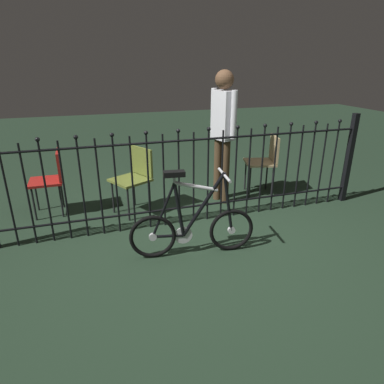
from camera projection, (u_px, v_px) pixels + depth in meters
ground_plane at (205, 244)px, 3.62m from camera, size 20.00×20.00×0.00m
iron_fence at (185, 175)px, 3.90m from camera, size 4.60×0.07×1.21m
bicycle at (193, 226)px, 3.34m from camera, size 1.26×0.40×0.90m
chair_red at (52, 176)px, 4.19m from camera, size 0.40×0.40×0.82m
chair_tan at (265, 158)px, 4.83m from camera, size 0.50×0.50×0.86m
chair_olive at (135, 174)px, 4.25m from camera, size 0.56×0.56×0.83m
person_visitor at (223, 126)px, 4.37m from camera, size 0.26×0.46×1.75m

